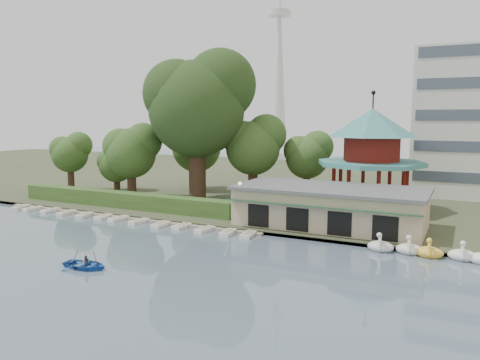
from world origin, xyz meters
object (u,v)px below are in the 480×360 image
Objects in this scene: dock at (124,217)px; rowboat_with_passengers at (85,261)px; big_tree at (198,101)px; pavilion at (371,149)px; boathouse at (330,206)px.

rowboat_with_passengers is (8.94, -15.07, 0.40)m from dock.
dock is 1.76× the size of big_tree.
rowboat_with_passengers is (-15.06, -29.87, -6.97)m from pavilion.
big_tree reaches higher than boathouse.
dock is at bearing -106.06° from big_tree.
pavilion is at bearing 10.35° from big_tree.
dock is 17.53m from rowboat_with_passengers.
pavilion reaches higher than boathouse.
boathouse is 0.96× the size of big_tree.
dock is at bearing -148.34° from pavilion.
boathouse reaches higher than dock.
pavilion reaches higher than rowboat_with_passengers.
big_tree is at bearing 161.72° from boathouse.
pavilion is (24.00, 14.80, 7.36)m from dock.
dock is 17.32m from big_tree.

